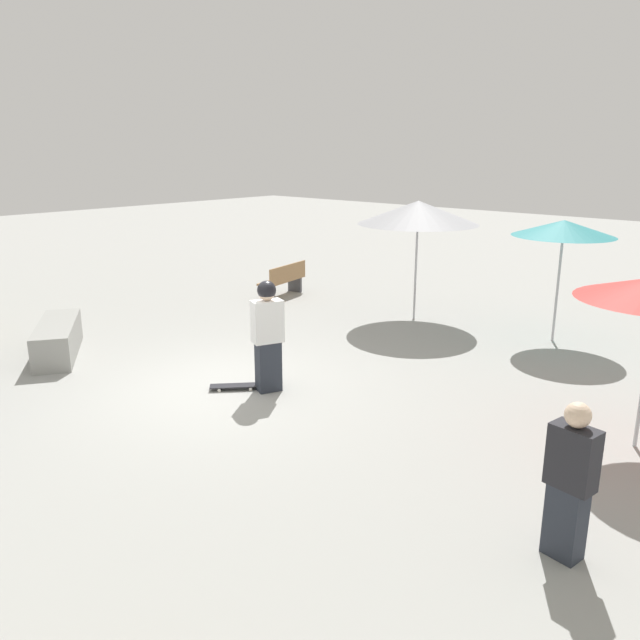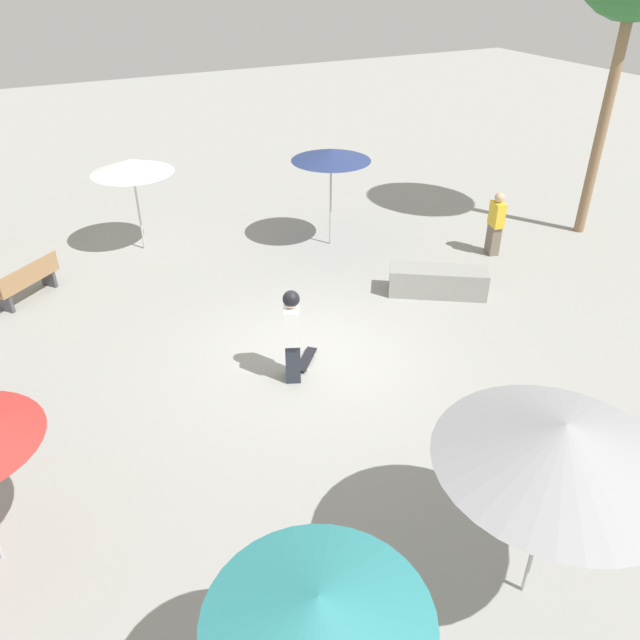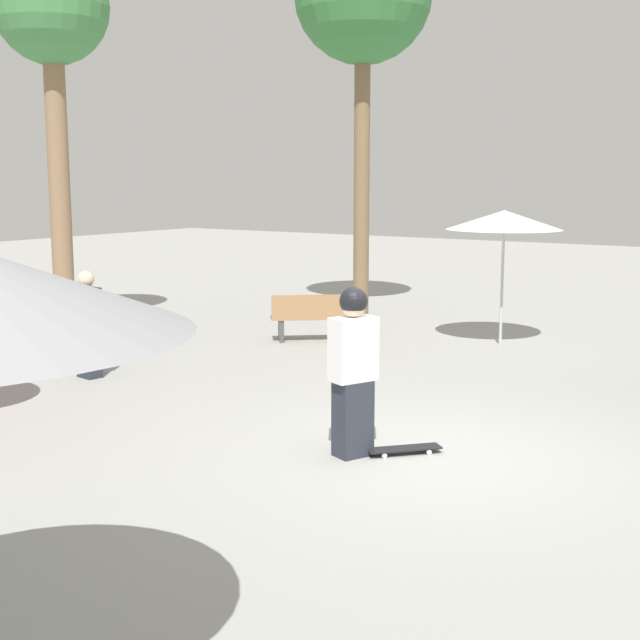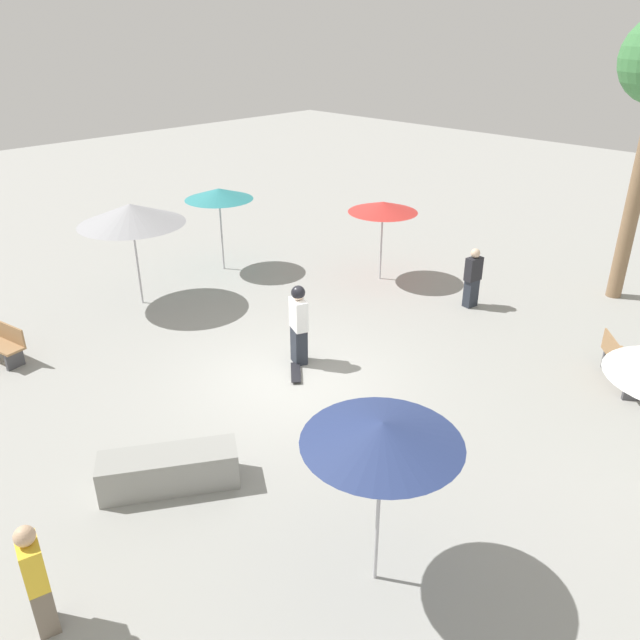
{
  "view_description": "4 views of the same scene",
  "coord_description": "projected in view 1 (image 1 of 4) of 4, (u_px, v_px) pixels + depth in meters",
  "views": [
    {
      "loc": [
        5.88,
        7.48,
        3.75
      ],
      "look_at": [
        -1.07,
        1.22,
        1.16
      ],
      "focal_mm": 35.0,
      "sensor_mm": 36.0,
      "label": 1
    },
    {
      "loc": [
        -8.89,
        4.28,
        6.8
      ],
      "look_at": [
        -1.0,
        0.33,
        1.41
      ],
      "focal_mm": 35.0,
      "sensor_mm": 36.0,
      "label": 2
    },
    {
      "loc": [
        -8.23,
        -4.07,
        2.91
      ],
      "look_at": [
        -0.74,
        0.88,
        1.46
      ],
      "focal_mm": 50.0,
      "sensor_mm": 36.0,
      "label": 3
    },
    {
      "loc": [
        8.1,
        -7.46,
        6.72
      ],
      "look_at": [
        0.02,
        0.74,
        1.15
      ],
      "focal_mm": 35.0,
      "sensor_mm": 36.0,
      "label": 4
    }
  ],
  "objects": [
    {
      "name": "ground_plane",
      "position": [
        219.0,
        389.0,
        10.03
      ],
      "size": [
        60.0,
        60.0,
        0.0
      ],
      "primitive_type": "plane",
      "color": "#9E9E99"
    },
    {
      "name": "skater_main",
      "position": [
        268.0,
        332.0,
        9.73
      ],
      "size": [
        0.54,
        0.43,
        1.79
      ],
      "rotation": [
        0.0,
        0.0,
        5.89
      ],
      "color": "#282D38",
      "rests_on": "ground_plane"
    },
    {
      "name": "skateboard",
      "position": [
        235.0,
        386.0,
        10.01
      ],
      "size": [
        0.73,
        0.68,
        0.07
      ],
      "rotation": [
        0.0,
        0.0,
        5.55
      ],
      "color": "black",
      "rests_on": "ground_plane"
    },
    {
      "name": "concrete_ledge",
      "position": [
        58.0,
        339.0,
        11.59
      ],
      "size": [
        1.71,
        2.15,
        0.62
      ],
      "rotation": [
        0.0,
        0.0,
        1.0
      ],
      "color": "gray",
      "rests_on": "ground_plane"
    },
    {
      "name": "bench_far",
      "position": [
        284.0,
        280.0,
        16.18
      ],
      "size": [
        1.65,
        0.74,
        0.85
      ],
      "rotation": [
        0.0,
        0.0,
        3.33
      ],
      "color": "#47474C",
      "rests_on": "ground_plane"
    },
    {
      "name": "shade_umbrella_teal",
      "position": [
        564.0,
        228.0,
        11.96
      ],
      "size": [
        1.94,
        1.94,
        2.42
      ],
      "color": "#B7B7BC",
      "rests_on": "ground_plane"
    },
    {
      "name": "shade_umbrella_grey",
      "position": [
        418.0,
        212.0,
        13.54
      ],
      "size": [
        2.64,
        2.64,
        2.65
      ],
      "color": "#B7B7BC",
      "rests_on": "ground_plane"
    },
    {
      "name": "bystander_far",
      "position": [
        570.0,
        482.0,
        5.73
      ],
      "size": [
        0.31,
        0.46,
        1.57
      ],
      "rotation": [
        0.0,
        0.0,
        4.54
      ],
      "color": "#282D38",
      "rests_on": "ground_plane"
    }
  ]
}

